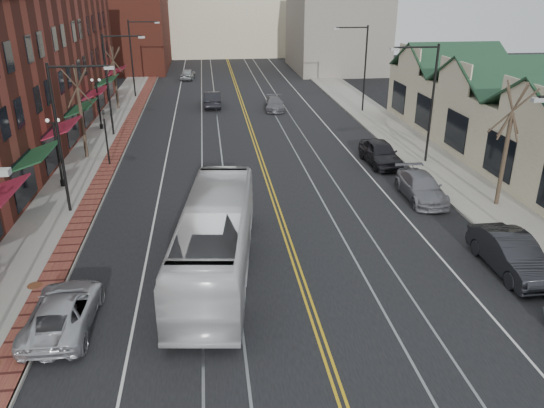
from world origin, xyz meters
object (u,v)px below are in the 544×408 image
object	(u,v)px
parked_suv	(63,311)
parked_car_d	(380,153)
transit_bus	(216,239)
parked_car_b	(511,254)
parked_car_c	(421,187)

from	to	relation	value
parked_suv	parked_car_d	bearing A→B (deg)	-134.76
transit_bus	parked_car_d	distance (m)	18.06
parked_suv	parked_car_b	bearing A→B (deg)	-173.18
parked_car_c	parked_car_d	distance (m)	6.51
transit_bus	parked_car_c	world-z (taller)	transit_bus
transit_bus	parked_car_c	distance (m)	14.17
parked_suv	parked_car_c	xyz separation A→B (m)	(17.90, 10.52, 0.05)
transit_bus	parked_car_b	bearing A→B (deg)	-179.38
parked_suv	parked_car_b	distance (m)	18.70
transit_bus	parked_car_d	world-z (taller)	transit_bus
transit_bus	parked_car_c	size ratio (longest dim) A/B	2.35
transit_bus	parked_car_b	world-z (taller)	transit_bus
parked_car_d	parked_suv	bearing A→B (deg)	-137.51
parked_car_d	parked_car_b	bearing A→B (deg)	-87.54
transit_bus	parked_car_d	xyz separation A→B (m)	(11.78, 13.66, -0.81)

